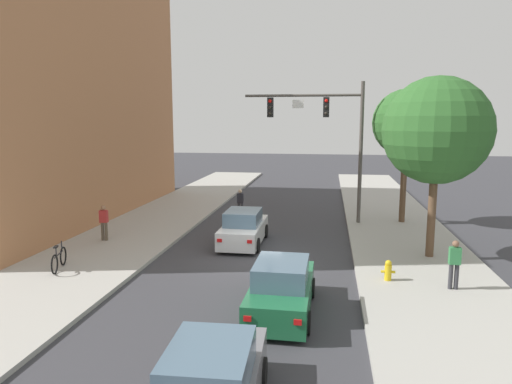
{
  "coord_description": "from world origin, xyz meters",
  "views": [
    {
      "loc": [
        2.91,
        -17.74,
        5.65
      ],
      "look_at": [
        -0.72,
        5.3,
        2.0
      ],
      "focal_mm": 32.29,
      "sensor_mm": 36.0,
      "label": 1
    }
  ],
  "objects_px": {
    "street_tree_nearest": "(437,131)",
    "pedestrian_sidewalk_right_walker": "(454,262)",
    "pedestrian_sidewalk_left_walker": "(104,221)",
    "street_tree_second": "(406,123)",
    "traffic_signal_mast": "(328,126)",
    "car_lead_white": "(244,229)",
    "pedestrian_crossing_road": "(240,202)",
    "bicycle_leaning": "(59,259)",
    "fire_hydrant": "(388,270)",
    "car_following_green": "(282,289)"
  },
  "relations": [
    {
      "from": "car_following_green",
      "to": "street_tree_second",
      "type": "relative_size",
      "value": 0.6
    },
    {
      "from": "traffic_signal_mast",
      "to": "street_tree_nearest",
      "type": "xyz_separation_m",
      "value": [
        4.26,
        -5.96,
        -0.09
      ]
    },
    {
      "from": "car_lead_white",
      "to": "pedestrian_crossing_road",
      "type": "relative_size",
      "value": 2.59
    },
    {
      "from": "street_tree_nearest",
      "to": "pedestrian_sidewalk_right_walker",
      "type": "bearing_deg",
      "value": -90.32
    },
    {
      "from": "car_following_green",
      "to": "pedestrian_crossing_road",
      "type": "distance_m",
      "value": 13.75
    },
    {
      "from": "pedestrian_sidewalk_left_walker",
      "to": "pedestrian_crossing_road",
      "type": "distance_m",
      "value": 8.48
    },
    {
      "from": "pedestrian_crossing_road",
      "to": "bicycle_leaning",
      "type": "bearing_deg",
      "value": -113.35
    },
    {
      "from": "street_tree_second",
      "to": "pedestrian_crossing_road",
      "type": "bearing_deg",
      "value": 176.69
    },
    {
      "from": "fire_hydrant",
      "to": "street_tree_nearest",
      "type": "bearing_deg",
      "value": 57.76
    },
    {
      "from": "car_following_green",
      "to": "pedestrian_sidewalk_right_walker",
      "type": "xyz_separation_m",
      "value": [
        5.42,
        2.41,
        0.34
      ]
    },
    {
      "from": "street_tree_second",
      "to": "car_lead_white",
      "type": "bearing_deg",
      "value": -145.7
    },
    {
      "from": "bicycle_leaning",
      "to": "fire_hydrant",
      "type": "relative_size",
      "value": 2.39
    },
    {
      "from": "pedestrian_sidewalk_right_walker",
      "to": "street_tree_nearest",
      "type": "distance_m",
      "value": 5.62
    },
    {
      "from": "car_lead_white",
      "to": "street_tree_nearest",
      "type": "height_order",
      "value": "street_tree_nearest"
    },
    {
      "from": "car_lead_white",
      "to": "pedestrian_sidewalk_left_walker",
      "type": "bearing_deg",
      "value": -171.73
    },
    {
      "from": "traffic_signal_mast",
      "to": "pedestrian_crossing_road",
      "type": "bearing_deg",
      "value": 167.59
    },
    {
      "from": "fire_hydrant",
      "to": "street_tree_second",
      "type": "bearing_deg",
      "value": 78.93
    },
    {
      "from": "traffic_signal_mast",
      "to": "car_lead_white",
      "type": "bearing_deg",
      "value": -127.77
    },
    {
      "from": "pedestrian_sidewalk_left_walker",
      "to": "street_tree_second",
      "type": "relative_size",
      "value": 0.23
    },
    {
      "from": "street_tree_nearest",
      "to": "street_tree_second",
      "type": "xyz_separation_m",
      "value": [
        -0.13,
        6.53,
        0.25
      ]
    },
    {
      "from": "pedestrian_crossing_road",
      "to": "street_tree_second",
      "type": "height_order",
      "value": "street_tree_second"
    },
    {
      "from": "traffic_signal_mast",
      "to": "pedestrian_sidewalk_left_walker",
      "type": "bearing_deg",
      "value": -150.5
    },
    {
      "from": "car_lead_white",
      "to": "pedestrian_sidewalk_left_walker",
      "type": "height_order",
      "value": "pedestrian_sidewalk_left_walker"
    },
    {
      "from": "car_following_green",
      "to": "bicycle_leaning",
      "type": "distance_m",
      "value": 8.82
    },
    {
      "from": "traffic_signal_mast",
      "to": "car_lead_white",
      "type": "height_order",
      "value": "traffic_signal_mast"
    },
    {
      "from": "car_lead_white",
      "to": "pedestrian_crossing_road",
      "type": "bearing_deg",
      "value": 102.37
    },
    {
      "from": "pedestrian_sidewalk_left_walker",
      "to": "bicycle_leaning",
      "type": "relative_size",
      "value": 0.95
    },
    {
      "from": "pedestrian_sidewalk_left_walker",
      "to": "pedestrian_sidewalk_right_walker",
      "type": "height_order",
      "value": "same"
    },
    {
      "from": "bicycle_leaning",
      "to": "street_tree_nearest",
      "type": "height_order",
      "value": "street_tree_nearest"
    },
    {
      "from": "car_lead_white",
      "to": "bicycle_leaning",
      "type": "relative_size",
      "value": 2.47
    },
    {
      "from": "pedestrian_sidewalk_left_walker",
      "to": "street_tree_second",
      "type": "xyz_separation_m",
      "value": [
        14.19,
        6.26,
        4.42
      ]
    },
    {
      "from": "pedestrian_crossing_road",
      "to": "traffic_signal_mast",
      "type": "bearing_deg",
      "value": -12.41
    },
    {
      "from": "car_lead_white",
      "to": "car_following_green",
      "type": "height_order",
      "value": "same"
    },
    {
      "from": "pedestrian_crossing_road",
      "to": "fire_hydrant",
      "type": "bearing_deg",
      "value": -55.01
    },
    {
      "from": "pedestrian_sidewalk_left_walker",
      "to": "street_tree_nearest",
      "type": "height_order",
      "value": "street_tree_nearest"
    },
    {
      "from": "pedestrian_sidewalk_right_walker",
      "to": "fire_hydrant",
      "type": "bearing_deg",
      "value": 165.24
    },
    {
      "from": "fire_hydrant",
      "to": "street_tree_nearest",
      "type": "relative_size",
      "value": 0.1
    },
    {
      "from": "bicycle_leaning",
      "to": "fire_hydrant",
      "type": "bearing_deg",
      "value": 3.4
    },
    {
      "from": "pedestrian_sidewalk_right_walker",
      "to": "bicycle_leaning",
      "type": "xyz_separation_m",
      "value": [
        -13.96,
        -0.18,
        -0.52
      ]
    },
    {
      "from": "pedestrian_sidewalk_left_walker",
      "to": "fire_hydrant",
      "type": "height_order",
      "value": "pedestrian_sidewalk_left_walker"
    },
    {
      "from": "car_following_green",
      "to": "fire_hydrant",
      "type": "relative_size",
      "value": 5.91
    },
    {
      "from": "car_following_green",
      "to": "bicycle_leaning",
      "type": "relative_size",
      "value": 2.47
    },
    {
      "from": "bicycle_leaning",
      "to": "traffic_signal_mast",
      "type": "bearing_deg",
      "value": 45.51
    },
    {
      "from": "pedestrian_sidewalk_left_walker",
      "to": "street_tree_nearest",
      "type": "distance_m",
      "value": 14.91
    },
    {
      "from": "pedestrian_crossing_road",
      "to": "pedestrian_sidewalk_right_walker",
      "type": "relative_size",
      "value": 1.0
    },
    {
      "from": "fire_hydrant",
      "to": "car_following_green",
      "type": "bearing_deg",
      "value": -139.25
    },
    {
      "from": "car_following_green",
      "to": "street_tree_nearest",
      "type": "distance_m",
      "value": 9.38
    },
    {
      "from": "traffic_signal_mast",
      "to": "bicycle_leaning",
      "type": "xyz_separation_m",
      "value": [
        -9.72,
        -9.9,
        -4.79
      ]
    },
    {
      "from": "traffic_signal_mast",
      "to": "fire_hydrant",
      "type": "xyz_separation_m",
      "value": [
        2.22,
        -9.19,
        -4.82
      ]
    },
    {
      "from": "car_lead_white",
      "to": "bicycle_leaning",
      "type": "xyz_separation_m",
      "value": [
        -6.03,
        -5.13,
        -0.18
      ]
    }
  ]
}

